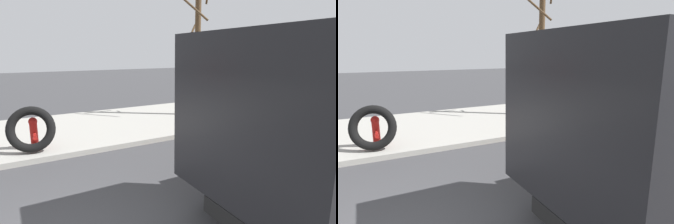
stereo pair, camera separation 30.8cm
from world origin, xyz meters
The scene contains 4 objects.
sidewalk_curb centered at (0.00, 6.50, 0.07)m, with size 36.00×5.00×0.15m, color #99968E.
fire_hydrant centered at (0.28, 4.81, 0.62)m, with size 0.23×0.51×0.88m.
loose_tire centered at (0.20, 4.56, 0.76)m, with size 1.21×1.21×0.23m, color black.
bare_tree centered at (6.59, 6.11, 2.89)m, with size 1.45×1.31×5.59m.
Camera 1 is at (-0.21, -3.35, 2.74)m, focal length 30.00 mm.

